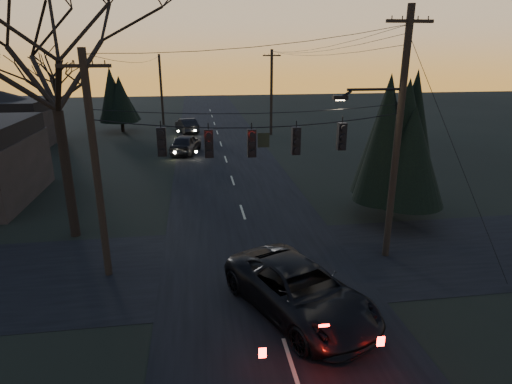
{
  "coord_description": "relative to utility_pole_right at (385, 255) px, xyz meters",
  "views": [
    {
      "loc": [
        -2.4,
        -5.65,
        8.4
      ],
      "look_at": [
        -0.23,
        9.37,
        3.35
      ],
      "focal_mm": 30.0,
      "sensor_mm": 36.0,
      "label": 1
    }
  ],
  "objects": [
    {
      "name": "main_road",
      "position": [
        -5.5,
        10.0,
        0.01
      ],
      "size": [
        8.0,
        120.0,
        0.02
      ],
      "primitive_type": "cube",
      "color": "black",
      "rests_on": "ground"
    },
    {
      "name": "cross_road",
      "position": [
        -5.5,
        0.0,
        0.01
      ],
      "size": [
        60.0,
        7.0,
        0.02
      ],
      "primitive_type": "cube",
      "color": "black",
      "rests_on": "ground"
    },
    {
      "name": "utility_pole_right",
      "position": [
        0.0,
        0.0,
        0.0
      ],
      "size": [
        5.0,
        0.3,
        10.0
      ],
      "primitive_type": null,
      "color": "black",
      "rests_on": "ground"
    },
    {
      "name": "utility_pole_left",
      "position": [
        -11.5,
        0.0,
        0.0
      ],
      "size": [
        1.8,
        0.3,
        8.5
      ],
      "primitive_type": null,
      "color": "black",
      "rests_on": "ground"
    },
    {
      "name": "utility_pole_far_r",
      "position": [
        0.0,
        28.0,
        0.0
      ],
      "size": [
        1.8,
        0.3,
        8.5
      ],
      "primitive_type": null,
      "color": "black",
      "rests_on": "ground"
    },
    {
      "name": "utility_pole_far_l",
      "position": [
        -11.5,
        36.0,
        0.0
      ],
      "size": [
        0.3,
        0.3,
        8.0
      ],
      "primitive_type": null,
      "color": "black",
      "rests_on": "ground"
    },
    {
      "name": "span_signal_assembly",
      "position": [
        -5.74,
        0.0,
        5.17
      ],
      "size": [
        11.5,
        0.44,
        1.67
      ],
      "color": "black",
      "rests_on": "ground"
    },
    {
      "name": "bare_tree_left",
      "position": [
        -13.74,
        4.09,
        8.27
      ],
      "size": [
        11.02,
        11.02,
        11.83
      ],
      "color": "black",
      "rests_on": "ground"
    },
    {
      "name": "evergreen_right",
      "position": [
        2.15,
        4.24,
        4.41
      ],
      "size": [
        4.48,
        4.48,
        7.62
      ],
      "color": "black",
      "rests_on": "ground"
    },
    {
      "name": "bare_tree_dist",
      "position": [
        -18.93,
        22.09,
        6.2
      ],
      "size": [
        6.36,
        6.36,
        8.88
      ],
      "color": "black",
      "rests_on": "ground"
    },
    {
      "name": "evergreen_dist",
      "position": [
        -15.56,
        31.86,
        3.62
      ],
      "size": [
        3.8,
        3.8,
        6.05
      ],
      "color": "black",
      "rests_on": "ground"
    },
    {
      "name": "suv_near",
      "position": [
        -4.7,
        -3.6,
        0.84
      ],
      "size": [
        4.99,
        6.66,
        1.68
      ],
      "primitive_type": "imported",
      "rotation": [
        0.0,
        0.0,
        0.41
      ],
      "color": "black",
      "rests_on": "ground"
    },
    {
      "name": "sedan_oncoming_a",
      "position": [
        -8.7,
        20.73,
        0.81
      ],
      "size": [
        2.96,
        5.07,
        1.62
      ],
      "primitive_type": "imported",
      "rotation": [
        0.0,
        0.0,
        2.91
      ],
      "color": "black",
      "rests_on": "ground"
    },
    {
      "name": "sedan_oncoming_b",
      "position": [
        -8.7,
        30.53,
        0.75
      ],
      "size": [
        2.69,
        4.82,
        1.5
      ],
      "primitive_type": "imported",
      "rotation": [
        0.0,
        0.0,
        3.4
      ],
      "color": "black",
      "rests_on": "ground"
    }
  ]
}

